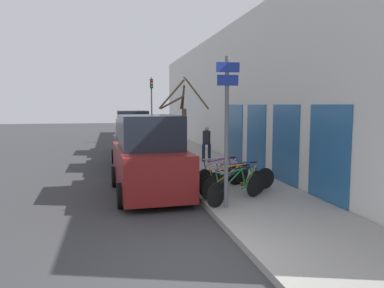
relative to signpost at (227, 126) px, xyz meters
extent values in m
plane|color=#333335|center=(-1.42, 8.39, -2.19)|extent=(80.00, 80.00, 0.00)
cube|color=gray|center=(1.18, 11.19, -2.11)|extent=(3.20, 32.00, 0.15)
cube|color=silver|center=(2.93, 11.19, 1.06)|extent=(0.20, 32.00, 6.50)
cube|color=#26598C|center=(2.81, 0.01, -0.75)|extent=(0.03, 1.87, 2.57)
cube|color=#26598C|center=(2.81, 2.53, -0.75)|extent=(0.03, 1.87, 2.57)
cube|color=#26598C|center=(2.81, 5.04, -0.75)|extent=(0.03, 1.87, 2.57)
cube|color=#26598C|center=(2.81, 7.55, -0.75)|extent=(0.03, 1.87, 2.57)
cylinder|color=#595B60|center=(0.00, 0.01, -0.18)|extent=(0.10, 0.10, 3.72)
cube|color=navy|center=(0.00, -0.05, 1.42)|extent=(0.59, 0.02, 0.24)
cube|color=navy|center=(0.00, -0.05, 1.11)|extent=(0.53, 0.02, 0.26)
cylinder|color=black|center=(-0.24, 0.07, -1.72)|extent=(0.56, 0.36, 0.63)
cylinder|color=black|center=(1.10, 0.89, -1.72)|extent=(0.56, 0.36, 0.63)
cylinder|color=#197233|center=(0.26, 0.38, -1.43)|extent=(0.77, 0.49, 0.52)
cylinder|color=#197233|center=(0.33, 0.42, -1.21)|extent=(0.89, 0.56, 0.08)
cylinder|color=#197233|center=(0.70, 0.64, -1.45)|extent=(0.18, 0.13, 0.46)
cylinder|color=#197233|center=(0.86, 0.75, -1.70)|extent=(0.49, 0.31, 0.08)
cylinder|color=#197233|center=(0.93, 0.79, -1.48)|extent=(0.37, 0.24, 0.51)
cylinder|color=#197233|center=(-0.17, 0.11, -1.45)|extent=(0.18, 0.13, 0.55)
cube|color=black|center=(0.76, 0.68, -1.21)|extent=(0.21, 0.17, 0.04)
cylinder|color=#99999E|center=(-0.10, 0.15, -1.18)|extent=(0.25, 0.39, 0.02)
cylinder|color=black|center=(-0.18, 0.78, -1.74)|extent=(0.59, 0.19, 0.61)
cylinder|color=black|center=(1.31, 1.19, -1.74)|extent=(0.59, 0.19, 0.61)
cylinder|color=black|center=(0.38, 0.94, -1.46)|extent=(0.85, 0.26, 0.50)
cylinder|color=black|center=(0.45, 0.96, -1.24)|extent=(0.98, 0.30, 0.08)
cylinder|color=black|center=(0.86, 1.07, -1.48)|extent=(0.19, 0.08, 0.44)
cylinder|color=black|center=(1.05, 1.12, -1.71)|extent=(0.53, 0.17, 0.07)
cylinder|color=black|center=(1.12, 1.14, -1.50)|extent=(0.40, 0.14, 0.49)
cylinder|color=black|center=(-0.11, 0.80, -1.48)|extent=(0.19, 0.08, 0.52)
cube|color=black|center=(0.94, 1.09, -1.25)|extent=(0.21, 0.13, 0.04)
cylinder|color=#99999E|center=(-0.03, 0.82, -1.22)|extent=(0.14, 0.43, 0.02)
cylinder|color=black|center=(-0.16, 1.01, -1.72)|extent=(0.63, 0.20, 0.64)
cylinder|color=black|center=(1.37, 1.41, -1.72)|extent=(0.63, 0.20, 0.64)
cylinder|color=orange|center=(0.41, 1.16, -1.42)|extent=(0.87, 0.26, 0.53)
cylinder|color=orange|center=(0.49, 1.18, -1.20)|extent=(1.01, 0.30, 0.08)
cylinder|color=orange|center=(0.91, 1.29, -1.45)|extent=(0.20, 0.08, 0.46)
cylinder|color=orange|center=(1.11, 1.34, -1.70)|extent=(0.55, 0.17, 0.08)
cylinder|color=orange|center=(1.18, 1.36, -1.47)|extent=(0.41, 0.13, 0.51)
cylinder|color=orange|center=(-0.09, 1.03, -1.45)|extent=(0.19, 0.08, 0.55)
cube|color=black|center=(0.99, 1.31, -1.20)|extent=(0.21, 0.13, 0.04)
cylinder|color=#99999E|center=(-0.01, 1.05, -1.18)|extent=(0.13, 0.43, 0.02)
cylinder|color=black|center=(0.19, 1.50, -1.72)|extent=(0.65, 0.14, 0.65)
cylinder|color=black|center=(1.80, 1.76, -1.72)|extent=(0.65, 0.14, 0.65)
cylinder|color=#1E4799|center=(0.79, 1.60, -1.42)|extent=(0.91, 0.18, 0.53)
cylinder|color=#1E4799|center=(0.87, 1.61, -1.19)|extent=(1.05, 0.21, 0.08)
cylinder|color=#1E4799|center=(1.31, 1.68, -1.44)|extent=(0.20, 0.07, 0.47)
cylinder|color=#1E4799|center=(1.51, 1.71, -1.69)|extent=(0.57, 0.12, 0.08)
cylinder|color=#1E4799|center=(1.59, 1.73, -1.46)|extent=(0.43, 0.10, 0.52)
cylinder|color=#1E4799|center=(0.27, 1.51, -1.44)|extent=(0.20, 0.06, 0.56)
cube|color=black|center=(1.39, 1.70, -1.19)|extent=(0.21, 0.11, 0.04)
cylinder|color=#99999E|center=(0.35, 1.53, -1.17)|extent=(0.09, 0.44, 0.02)
cylinder|color=black|center=(-0.16, 1.65, -1.69)|extent=(0.61, 0.40, 0.70)
cylinder|color=black|center=(1.32, 2.57, -1.69)|extent=(0.61, 0.40, 0.70)
cylinder|color=#8C1E72|center=(0.40, 2.00, -1.37)|extent=(0.85, 0.55, 0.57)
cylinder|color=#8C1E72|center=(0.47, 2.04, -1.12)|extent=(0.98, 0.63, 0.09)
cylinder|color=#8C1E72|center=(0.88, 2.30, -1.39)|extent=(0.20, 0.14, 0.50)
cylinder|color=#8C1E72|center=(1.06, 2.41, -1.66)|extent=(0.53, 0.35, 0.08)
cylinder|color=#8C1E72|center=(1.14, 2.46, -1.42)|extent=(0.40, 0.27, 0.56)
cylinder|color=#8C1E72|center=(-0.08, 1.70, -1.39)|extent=(0.19, 0.14, 0.60)
cube|color=black|center=(0.95, 2.34, -1.13)|extent=(0.21, 0.17, 0.04)
cylinder|color=#99999E|center=(-0.01, 1.74, -1.10)|extent=(0.25, 0.39, 0.02)
cylinder|color=black|center=(-0.48, 2.38, -1.71)|extent=(0.67, 0.08, 0.67)
cylinder|color=black|center=(1.11, 2.50, -1.71)|extent=(0.67, 0.08, 0.67)
cylinder|color=#B7B7BC|center=(0.12, 2.43, -1.40)|extent=(0.89, 0.10, 0.55)
cylinder|color=#B7B7BC|center=(0.20, 2.43, -1.17)|extent=(1.04, 0.11, 0.09)
cylinder|color=#B7B7BC|center=(0.63, 2.46, -1.42)|extent=(0.20, 0.05, 0.48)
cylinder|color=#B7B7BC|center=(0.83, 2.48, -1.68)|extent=(0.56, 0.07, 0.08)
cylinder|color=#B7B7BC|center=(0.91, 2.48, -1.45)|extent=(0.42, 0.06, 0.53)
cylinder|color=#B7B7BC|center=(-0.40, 2.39, -1.42)|extent=(0.19, 0.05, 0.57)
cube|color=black|center=(0.71, 2.47, -1.17)|extent=(0.21, 0.09, 0.04)
cylinder|color=#99999E|center=(-0.32, 2.39, -1.14)|extent=(0.06, 0.44, 0.02)
cube|color=maroon|center=(-1.66, 2.45, -1.38)|extent=(2.09, 4.48, 1.24)
cube|color=black|center=(-1.65, 2.27, -0.27)|extent=(1.81, 2.36, 0.98)
cylinder|color=black|center=(-2.67, 3.77, -1.85)|extent=(0.25, 0.69, 0.68)
cylinder|color=black|center=(-0.78, 3.85, -1.85)|extent=(0.25, 0.69, 0.68)
cylinder|color=black|center=(-2.54, 1.04, -1.85)|extent=(0.25, 0.69, 0.68)
cylinder|color=black|center=(-0.65, 1.13, -1.85)|extent=(0.25, 0.69, 0.68)
cube|color=black|center=(-1.71, 7.49, -1.46)|extent=(1.92, 4.49, 1.11)
cube|color=black|center=(-1.70, 7.31, -0.51)|extent=(1.69, 2.35, 0.80)
cylinder|color=black|center=(-2.65, 8.84, -1.88)|extent=(0.24, 0.63, 0.62)
cylinder|color=black|center=(-0.84, 8.89, -1.88)|extent=(0.24, 0.63, 0.62)
cylinder|color=black|center=(-2.58, 6.09, -1.88)|extent=(0.24, 0.63, 0.62)
cylinder|color=black|center=(-0.77, 6.13, -1.88)|extent=(0.24, 0.63, 0.62)
cube|color=#B2B7BC|center=(-1.57, 12.63, -1.35)|extent=(1.85, 4.38, 1.34)
cube|color=black|center=(-1.57, 12.46, -0.24)|extent=(1.66, 2.28, 0.87)
cylinder|color=black|center=(-2.50, 13.99, -1.87)|extent=(0.22, 0.64, 0.64)
cylinder|color=black|center=(-0.65, 13.99, -1.87)|extent=(0.22, 0.64, 0.64)
cylinder|color=black|center=(-2.50, 11.27, -1.87)|extent=(0.22, 0.64, 0.64)
cylinder|color=black|center=(-0.65, 11.27, -1.87)|extent=(0.22, 0.64, 0.64)
cylinder|color=#1E2338|center=(1.32, 7.57, -1.65)|extent=(0.15, 0.15, 0.78)
cylinder|color=#1E2338|center=(1.60, 7.59, -1.65)|extent=(0.15, 0.15, 0.78)
cylinder|color=#26262D|center=(1.46, 7.58, -0.96)|extent=(0.36, 0.36, 0.62)
sphere|color=tan|center=(1.46, 7.58, -0.54)|extent=(0.21, 0.21, 0.21)
cylinder|color=brown|center=(-0.01, 5.35, -0.83)|extent=(0.18, 0.18, 2.42)
cylinder|color=brown|center=(0.01, 5.78, 0.76)|extent=(0.11, 0.92, 0.81)
cylinder|color=brown|center=(0.38, 5.00, 0.98)|extent=(0.86, 0.80, 1.25)
cylinder|color=brown|center=(-0.46, 5.40, 0.62)|extent=(0.94, 0.18, 0.55)
cylinder|color=brown|center=(-0.49, 5.33, 0.92)|extent=(1.02, 0.12, 1.14)
cylinder|color=brown|center=(0.05, 5.82, 0.82)|extent=(0.20, 1.00, 0.93)
cylinder|color=#595B60|center=(0.12, 18.01, 0.21)|extent=(0.10, 0.10, 4.50)
cube|color=black|center=(0.12, 17.91, 2.01)|extent=(0.20, 0.16, 0.64)
sphere|color=red|center=(0.12, 17.82, 2.21)|extent=(0.11, 0.11, 0.11)
sphere|color=orange|center=(0.12, 17.82, 2.01)|extent=(0.11, 0.11, 0.11)
sphere|color=green|center=(0.12, 17.82, 1.81)|extent=(0.11, 0.11, 0.11)
camera|label=1|loc=(-2.78, -8.75, 0.52)|focal=35.00mm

